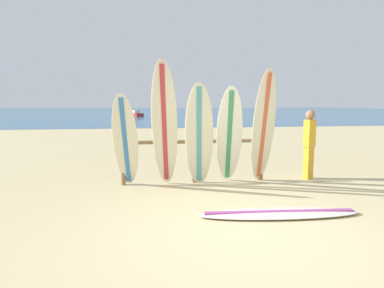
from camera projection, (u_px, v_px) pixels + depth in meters
ground_plane at (244, 232)px, 4.42m from camera, size 120.00×120.00×0.00m
ocean_water at (149, 111)px, 61.35m from camera, size 120.00×80.00×0.01m
surfboard_rack at (194, 151)px, 7.09m from camera, size 3.04×0.09×1.02m
surfboard_leaning_far_left at (125, 142)px, 6.51m from camera, size 0.57×0.96×1.86m
surfboard_leaning_left at (164, 125)px, 6.54m from camera, size 0.64×0.96×2.48m
surfboard_leaning_center_left at (199, 136)px, 6.67m from camera, size 0.66×0.68×2.07m
surfboard_leaning_center at (229, 136)px, 6.81m from camera, size 0.68×1.06×2.01m
surfboard_leaning_center_right at (263, 127)px, 6.94m from camera, size 0.49×0.69×2.36m
surfboard_lying_on_sand at (279, 213)px, 5.06m from camera, size 2.49×0.71×0.08m
beachgoer_standing at (309, 141)px, 7.42m from camera, size 0.29×0.25×1.52m
small_boat_offshore at (136, 114)px, 41.12m from camera, size 1.91×2.31×0.71m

